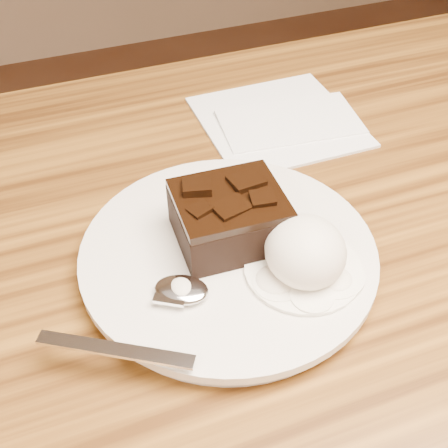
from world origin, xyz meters
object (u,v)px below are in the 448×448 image
object	(u,v)px
ice_cream_scoop	(305,251)
spoon	(182,291)
napkin	(278,120)
brownie	(229,220)
plate	(228,258)

from	to	relation	value
ice_cream_scoop	spoon	size ratio (longest dim) A/B	0.40
spoon	napkin	distance (m)	0.28
brownie	ice_cream_scoop	size ratio (longest dim) A/B	1.28
spoon	plate	bearing A→B (deg)	-24.96
plate	napkin	bearing A→B (deg)	54.60
ice_cream_scoop	napkin	size ratio (longest dim) A/B	0.41
plate	brownie	xyz separation A→B (m)	(0.01, 0.01, 0.03)
brownie	ice_cream_scoop	xyz separation A→B (m)	(0.04, -0.06, 0.00)
brownie	napkin	bearing A→B (deg)	53.88
brownie	plate	bearing A→B (deg)	-113.87
brownie	spoon	xyz separation A→B (m)	(-0.06, -0.05, -0.02)
plate	ice_cream_scoop	world-z (taller)	ice_cream_scoop
ice_cream_scoop	napkin	bearing A→B (deg)	69.73
plate	spoon	size ratio (longest dim) A/B	1.47
brownie	ice_cream_scoop	distance (m)	0.07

